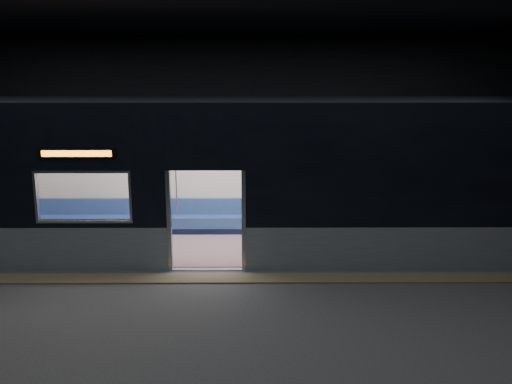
{
  "coord_description": "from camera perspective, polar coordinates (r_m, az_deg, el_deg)",
  "views": [
    {
      "loc": [
        0.93,
        -9.31,
        3.88
      ],
      "look_at": [
        0.99,
        2.3,
        1.34
      ],
      "focal_mm": 38.0,
      "sensor_mm": 36.0,
      "label": 1
    }
  ],
  "objects": [
    {
      "name": "station_envelope",
      "position": [
        9.36,
        -6.11,
        10.95
      ],
      "size": [
        24.0,
        14.0,
        5.0
      ],
      "color": "black",
      "rests_on": "station_floor"
    },
    {
      "name": "metro_car",
      "position": [
        12.06,
        -4.73,
        2.58
      ],
      "size": [
        18.0,
        3.04,
        3.35
      ],
      "color": "#8A97A5",
      "rests_on": "station_floor"
    },
    {
      "name": "passenger",
      "position": [
        13.24,
        2.92,
        -1.09
      ],
      "size": [
        0.41,
        0.71,
        1.4
      ],
      "rotation": [
        0.0,
        0.0,
        0.04
      ],
      "color": "black",
      "rests_on": "metro_car"
    },
    {
      "name": "tactile_strip",
      "position": [
        10.63,
        -5.36,
        -9.04
      ],
      "size": [
        22.8,
        0.5,
        0.03
      ],
      "primitive_type": "cube",
      "color": "#8C7F59",
      "rests_on": "station_floor"
    },
    {
      "name": "handbag",
      "position": [
        13.04,
        3.01,
        -1.84
      ],
      "size": [
        0.34,
        0.3,
        0.15
      ],
      "primitive_type": "cube",
      "rotation": [
        0.0,
        0.0,
        0.11
      ],
      "color": "black",
      "rests_on": "passenger"
    },
    {
      "name": "transit_map",
      "position": [
        13.5,
        7.15,
        1.86
      ],
      "size": [
        0.92,
        0.03,
        0.6
      ],
      "primitive_type": "cube",
      "color": "white",
      "rests_on": "metro_car"
    },
    {
      "name": "station_floor",
      "position": [
        10.13,
        -5.63,
        -10.27
      ],
      "size": [
        24.0,
        14.0,
        0.01
      ],
      "primitive_type": "cube",
      "color": "#47494C",
      "rests_on": "ground"
    }
  ]
}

